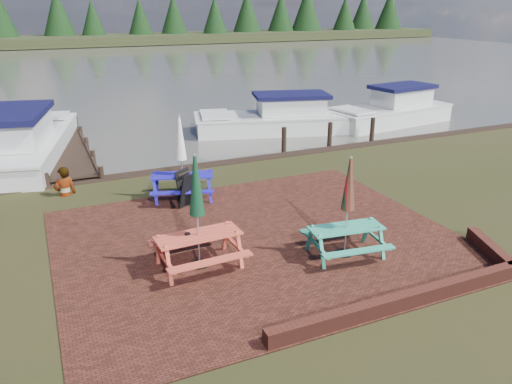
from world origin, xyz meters
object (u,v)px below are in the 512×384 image
at_px(picnic_table_teal, 347,223).
at_px(picnic_table_red, 198,230).
at_px(person, 62,167).
at_px(boat_far, 391,112).
at_px(chalkboard, 186,188).
at_px(picnic_table_blue, 182,171).
at_px(jetty, 64,145).
at_px(boat_jetty, 23,145).
at_px(boat_near, 276,120).

xyz_separation_m(picnic_table_teal, picnic_table_red, (-3.06, 0.82, 0.07)).
bearing_deg(person, boat_far, -175.83).
bearing_deg(person, chalkboard, 132.84).
height_order(chalkboard, person, person).
bearing_deg(picnic_table_blue, jetty, 128.57).
relative_size(chalkboard, boat_jetty, 0.11).
distance_m(picnic_table_blue, chalkboard, 0.61).
relative_size(picnic_table_teal, boat_jetty, 0.27).
height_order(picnic_table_red, boat_near, picnic_table_red).
bearing_deg(boat_jetty, boat_far, 11.88).
height_order(picnic_table_teal, chalkboard, picnic_table_teal).
height_order(picnic_table_teal, boat_near, picnic_table_teal).
height_order(jetty, boat_jetty, boat_jetty).
xyz_separation_m(boat_near, boat_far, (5.68, -0.81, 0.03)).
height_order(chalkboard, boat_far, boat_far).
relative_size(picnic_table_teal, picnic_table_blue, 0.94).
bearing_deg(picnic_table_red, picnic_table_teal, -17.44).
bearing_deg(boat_near, picnic_table_teal, 176.10).
bearing_deg(picnic_table_teal, picnic_table_blue, 122.71).
distance_m(picnic_table_blue, person, 3.44).
relative_size(chalkboard, jetty, 0.10).
bearing_deg(boat_far, boat_near, 74.23).
relative_size(picnic_table_blue, boat_jetty, 0.29).
height_order(jetty, boat_near, boat_near).
distance_m(jetty, boat_far, 14.63).
relative_size(jetty, person, 5.37).
distance_m(boat_jetty, boat_near, 10.32).
distance_m(picnic_table_teal, boat_far, 14.37).
bearing_deg(chalkboard, person, 109.79).
bearing_deg(jetty, picnic_table_blue, -69.05).
height_order(jetty, person, person).
xyz_separation_m(chalkboard, boat_far, (11.96, 6.38, -0.10)).
bearing_deg(boat_far, picnic_table_teal, 130.07).
bearing_deg(boat_near, picnic_table_red, 161.75).
bearing_deg(boat_jetty, boat_near, 15.90).
distance_m(picnic_table_teal, picnic_table_red, 3.17).
bearing_deg(picnic_table_red, boat_near, 54.08).
bearing_deg(picnic_table_red, boat_jetty, 105.62).
bearing_deg(jetty, person, -93.83).
xyz_separation_m(picnic_table_red, boat_far, (12.72, 9.81, -0.46)).
height_order(picnic_table_teal, picnic_table_red, picnic_table_red).
bearing_deg(picnic_table_blue, boat_far, 43.89).
bearing_deg(chalkboard, picnic_table_teal, -96.39).
height_order(picnic_table_red, picnic_table_blue, picnic_table_red).
bearing_deg(chalkboard, boat_far, -6.66).
relative_size(jetty, boat_jetty, 1.10).
bearing_deg(boat_near, chalkboard, 154.18).
relative_size(picnic_table_blue, jetty, 0.26).
distance_m(picnic_table_teal, person, 8.29).
distance_m(boat_near, person, 10.57).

